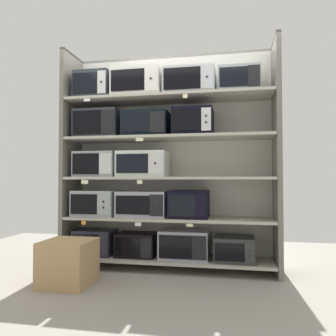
{
  "coord_description": "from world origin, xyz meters",
  "views": [
    {
      "loc": [
        0.74,
        -3.79,
        1.02
      ],
      "look_at": [
        0.0,
        0.0,
        1.14
      ],
      "focal_mm": 36.35,
      "sensor_mm": 36.0,
      "label": 1
    }
  ],
  "objects_px": {
    "microwave_7": "(97,164)",
    "microwave_8": "(143,164)",
    "microwave_14": "(190,83)",
    "shipping_carton": "(68,263)",
    "microwave_5": "(143,204)",
    "microwave_1": "(137,245)",
    "microwave_0": "(95,242)",
    "microwave_12": "(95,87)",
    "microwave_3": "(234,249)",
    "microwave_13": "(138,84)",
    "microwave_10": "(146,125)",
    "microwave_6": "(189,204)",
    "microwave_9": "(99,125)",
    "microwave_11": "(193,123)",
    "microwave_4": "(97,203)",
    "microwave_15": "(239,81)",
    "microwave_2": "(184,244)"
  },
  "relations": [
    {
      "from": "microwave_2",
      "to": "microwave_11",
      "type": "distance_m",
      "value": 1.37
    },
    {
      "from": "microwave_9",
      "to": "microwave_11",
      "type": "height_order",
      "value": "microwave_9"
    },
    {
      "from": "microwave_9",
      "to": "shipping_carton",
      "type": "relative_size",
      "value": 1.15
    },
    {
      "from": "microwave_8",
      "to": "microwave_13",
      "type": "xyz_separation_m",
      "value": [
        -0.07,
        0.0,
        0.93
      ]
    },
    {
      "from": "microwave_10",
      "to": "microwave_13",
      "type": "distance_m",
      "value": 0.49
    },
    {
      "from": "microwave_7",
      "to": "microwave_13",
      "type": "distance_m",
      "value": 1.06
    },
    {
      "from": "microwave_1",
      "to": "microwave_8",
      "type": "xyz_separation_m",
      "value": [
        0.08,
        0.0,
        0.92
      ]
    },
    {
      "from": "microwave_5",
      "to": "microwave_7",
      "type": "relative_size",
      "value": 1.14
    },
    {
      "from": "microwave_3",
      "to": "microwave_0",
      "type": "bearing_deg",
      "value": -179.99
    },
    {
      "from": "microwave_9",
      "to": "microwave_10",
      "type": "bearing_deg",
      "value": 0.04
    },
    {
      "from": "microwave_14",
      "to": "shipping_carton",
      "type": "bearing_deg",
      "value": -145.71
    },
    {
      "from": "microwave_9",
      "to": "microwave_14",
      "type": "xyz_separation_m",
      "value": [
        1.09,
        0.0,
        0.44
      ]
    },
    {
      "from": "microwave_1",
      "to": "microwave_13",
      "type": "xyz_separation_m",
      "value": [
        0.01,
        0.0,
        1.86
      ]
    },
    {
      "from": "microwave_3",
      "to": "microwave_12",
      "type": "bearing_deg",
      "value": -180.0
    },
    {
      "from": "microwave_12",
      "to": "microwave_13",
      "type": "relative_size",
      "value": 0.75
    },
    {
      "from": "microwave_11",
      "to": "microwave_10",
      "type": "bearing_deg",
      "value": 179.97
    },
    {
      "from": "microwave_3",
      "to": "microwave_7",
      "type": "height_order",
      "value": "microwave_7"
    },
    {
      "from": "microwave_5",
      "to": "shipping_carton",
      "type": "distance_m",
      "value": 1.05
    },
    {
      "from": "microwave_15",
      "to": "microwave_6",
      "type": "bearing_deg",
      "value": -179.99
    },
    {
      "from": "microwave_1",
      "to": "shipping_carton",
      "type": "distance_m",
      "value": 0.88
    },
    {
      "from": "microwave_5",
      "to": "microwave_13",
      "type": "relative_size",
      "value": 0.99
    },
    {
      "from": "microwave_2",
      "to": "microwave_9",
      "type": "distance_m",
      "value": 1.72
    },
    {
      "from": "microwave_13",
      "to": "microwave_15",
      "type": "relative_size",
      "value": 1.28
    },
    {
      "from": "microwave_7",
      "to": "microwave_8",
      "type": "relative_size",
      "value": 0.89
    },
    {
      "from": "microwave_0",
      "to": "microwave_1",
      "type": "relative_size",
      "value": 1.02
    },
    {
      "from": "microwave_8",
      "to": "microwave_14",
      "type": "relative_size",
      "value": 0.97
    },
    {
      "from": "microwave_2",
      "to": "microwave_15",
      "type": "bearing_deg",
      "value": 0.02
    },
    {
      "from": "microwave_12",
      "to": "shipping_carton",
      "type": "relative_size",
      "value": 0.93
    },
    {
      "from": "microwave_8",
      "to": "microwave_13",
      "type": "relative_size",
      "value": 0.98
    },
    {
      "from": "microwave_13",
      "to": "microwave_15",
      "type": "bearing_deg",
      "value": -0.0
    },
    {
      "from": "microwave_8",
      "to": "microwave_7",
      "type": "bearing_deg",
      "value": -179.97
    },
    {
      "from": "microwave_0",
      "to": "microwave_8",
      "type": "bearing_deg",
      "value": 0.03
    },
    {
      "from": "microwave_5",
      "to": "microwave_7",
      "type": "distance_m",
      "value": 0.73
    },
    {
      "from": "microwave_14",
      "to": "shipping_carton",
      "type": "xyz_separation_m",
      "value": [
        -1.08,
        -0.74,
        -1.89
      ]
    },
    {
      "from": "microwave_1",
      "to": "microwave_12",
      "type": "bearing_deg",
      "value": 179.98
    },
    {
      "from": "microwave_6",
      "to": "microwave_14",
      "type": "bearing_deg",
      "value": -0.47
    },
    {
      "from": "microwave_1",
      "to": "microwave_12",
      "type": "relative_size",
      "value": 1.04
    },
    {
      "from": "microwave_4",
      "to": "microwave_13",
      "type": "relative_size",
      "value": 0.87
    },
    {
      "from": "microwave_4",
      "to": "microwave_9",
      "type": "xyz_separation_m",
      "value": [
        0.01,
        -0.0,
        0.93
      ]
    },
    {
      "from": "microwave_12",
      "to": "microwave_14",
      "type": "distance_m",
      "value": 1.14
    },
    {
      "from": "microwave_2",
      "to": "microwave_14",
      "type": "bearing_deg",
      "value": 0.02
    },
    {
      "from": "microwave_6",
      "to": "microwave_1",
      "type": "bearing_deg",
      "value": -180.0
    },
    {
      "from": "microwave_7",
      "to": "microwave_10",
      "type": "height_order",
      "value": "microwave_10"
    },
    {
      "from": "shipping_carton",
      "to": "microwave_0",
      "type": "bearing_deg",
      "value": 93.29
    },
    {
      "from": "microwave_2",
      "to": "microwave_9",
      "type": "bearing_deg",
      "value": -180.0
    },
    {
      "from": "microwave_11",
      "to": "shipping_carton",
      "type": "height_order",
      "value": "microwave_11"
    },
    {
      "from": "microwave_15",
      "to": "microwave_8",
      "type": "bearing_deg",
      "value": 180.0
    },
    {
      "from": "microwave_1",
      "to": "microwave_7",
      "type": "bearing_deg",
      "value": -179.99
    },
    {
      "from": "microwave_1",
      "to": "microwave_8",
      "type": "distance_m",
      "value": 0.93
    },
    {
      "from": "microwave_3",
      "to": "microwave_1",
      "type": "bearing_deg",
      "value": -179.99
    }
  ]
}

